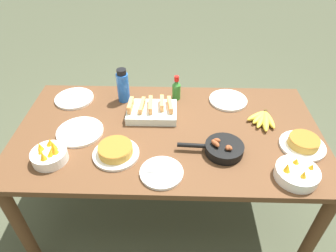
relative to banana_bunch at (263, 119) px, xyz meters
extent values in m
plane|color=#474C38|center=(-0.56, -0.10, -0.80)|extent=(14.00, 14.00, 0.00)
cube|color=brown|center=(-0.56, -0.10, -0.04)|extent=(1.76, 0.93, 0.03)
cylinder|color=brown|center=(-1.38, -0.50, -0.43)|extent=(0.07, 0.07, 0.74)
cylinder|color=brown|center=(0.26, -0.50, -0.43)|extent=(0.07, 0.07, 0.74)
cylinder|color=brown|center=(-1.38, 0.31, -0.43)|extent=(0.07, 0.07, 0.74)
cylinder|color=brown|center=(0.26, 0.31, -0.43)|extent=(0.07, 0.07, 0.74)
ellipsoid|color=gold|center=(-0.03, 0.03, 0.00)|extent=(0.15, 0.12, 0.04)
ellipsoid|color=gold|center=(-0.02, 0.01, 0.00)|extent=(0.13, 0.14, 0.04)
ellipsoid|color=gold|center=(-0.01, -0.01, 0.00)|extent=(0.11, 0.18, 0.03)
ellipsoid|color=gold|center=(0.01, -0.02, 0.00)|extent=(0.08, 0.20, 0.04)
ellipsoid|color=gold|center=(0.04, -0.01, 0.00)|extent=(0.05, 0.17, 0.03)
cylinder|color=#4C3819|center=(0.03, 0.07, 0.00)|extent=(0.02, 0.02, 0.04)
cube|color=silver|center=(-0.67, 0.04, 0.01)|extent=(0.30, 0.21, 0.05)
cube|color=#F29E56|center=(-0.79, 0.04, 0.05)|extent=(0.03, 0.12, 0.05)
cube|color=#F29E56|center=(-0.72, 0.05, 0.05)|extent=(0.03, 0.14, 0.04)
cube|color=#F29E56|center=(-0.67, 0.05, 0.05)|extent=(0.03, 0.14, 0.05)
cube|color=#F29E56|center=(-0.60, 0.07, 0.05)|extent=(0.03, 0.12, 0.05)
cube|color=#F29E56|center=(-0.55, 0.05, 0.05)|extent=(0.04, 0.14, 0.04)
cylinder|color=black|center=(-0.26, -0.27, -0.01)|extent=(0.20, 0.20, 0.01)
cylinder|color=black|center=(-0.26, -0.27, 0.01)|extent=(0.20, 0.20, 0.04)
cylinder|color=black|center=(-0.44, -0.26, 0.02)|extent=(0.15, 0.03, 0.02)
ellipsoid|color=brown|center=(-0.25, -0.31, 0.05)|extent=(0.05, 0.05, 0.03)
ellipsoid|color=brown|center=(-0.25, -0.30, 0.05)|extent=(0.03, 0.04, 0.03)
ellipsoid|color=brown|center=(-0.32, -0.27, 0.05)|extent=(0.04, 0.05, 0.02)
ellipsoid|color=brown|center=(-0.30, -0.25, 0.05)|extent=(0.04, 0.03, 0.03)
ellipsoid|color=brown|center=(-0.31, -0.28, 0.05)|extent=(0.04, 0.05, 0.03)
cylinder|color=white|center=(-0.83, -0.31, -0.01)|extent=(0.24, 0.24, 0.02)
cylinder|color=gold|center=(-0.83, -0.31, 0.02)|extent=(0.18, 0.18, 0.04)
cylinder|color=#9F6624|center=(-0.83, -0.31, 0.04)|extent=(0.18, 0.18, 0.00)
cylinder|color=white|center=(0.17, -0.22, -0.01)|extent=(0.24, 0.24, 0.02)
cylinder|color=gold|center=(0.17, -0.22, 0.02)|extent=(0.16, 0.16, 0.04)
cylinder|color=#9F6624|center=(0.17, -0.22, 0.04)|extent=(0.16, 0.16, 0.00)
cylinder|color=white|center=(-1.07, -0.14, -0.01)|extent=(0.26, 0.26, 0.02)
cylinder|color=silver|center=(-1.06, -0.10, 0.00)|extent=(0.08, 0.09, 0.01)
cube|color=silver|center=(-1.01, -0.16, 0.00)|extent=(0.04, 0.05, 0.00)
cylinder|color=white|center=(-1.19, 0.20, -0.01)|extent=(0.25, 0.25, 0.02)
cylinder|color=silver|center=(-1.21, 0.23, 0.00)|extent=(0.12, 0.04, 0.01)
cube|color=silver|center=(-1.12, 0.20, 0.00)|extent=(0.05, 0.03, 0.00)
cylinder|color=white|center=(-0.59, -0.43, -0.01)|extent=(0.21, 0.21, 0.02)
cylinder|color=silver|center=(-0.61, -0.44, 0.00)|extent=(0.13, 0.02, 0.01)
cube|color=silver|center=(-0.52, -0.42, 0.00)|extent=(0.05, 0.03, 0.00)
cylinder|color=white|center=(-0.18, 0.21, -0.01)|extent=(0.24, 0.24, 0.02)
cylinder|color=silver|center=(-0.15, 0.20, 0.00)|extent=(0.12, 0.03, 0.01)
cube|color=silver|center=(-0.24, 0.19, 0.00)|extent=(0.05, 0.03, 0.00)
cylinder|color=white|center=(-1.16, -0.35, 0.01)|extent=(0.18, 0.18, 0.06)
cone|color=#F4A819|center=(-1.12, -0.36, 0.06)|extent=(0.05, 0.05, 0.05)
cone|color=#F4A819|center=(-1.14, -0.33, 0.06)|extent=(0.06, 0.06, 0.06)
cone|color=#F4A819|center=(-1.17, -0.30, 0.06)|extent=(0.05, 0.04, 0.06)
cone|color=#F4A819|center=(-1.20, -0.34, 0.06)|extent=(0.05, 0.05, 0.05)
cone|color=#F4A819|center=(-1.20, -0.36, 0.06)|extent=(0.03, 0.04, 0.05)
cone|color=#F4A819|center=(-1.16, -0.41, 0.06)|extent=(0.04, 0.04, 0.05)
cone|color=#F4A819|center=(-1.14, -0.38, 0.06)|extent=(0.05, 0.05, 0.05)
cylinder|color=white|center=(0.06, -0.44, 0.01)|extent=(0.21, 0.21, 0.06)
cone|color=#F4A819|center=(0.13, -0.43, 0.05)|extent=(0.03, 0.04, 0.04)
cone|color=#F4A819|center=(0.07, -0.39, 0.05)|extent=(0.04, 0.04, 0.04)
cone|color=#F4A819|center=(0.01, -0.44, 0.06)|extent=(0.04, 0.05, 0.05)
cone|color=#F4A819|center=(0.07, -0.48, 0.05)|extent=(0.04, 0.04, 0.05)
cylinder|color=blue|center=(-0.86, 0.20, 0.08)|extent=(0.08, 0.08, 0.19)
cylinder|color=black|center=(-0.86, 0.20, 0.19)|extent=(0.06, 0.06, 0.03)
cylinder|color=#337F2D|center=(-0.52, 0.23, 0.03)|extent=(0.05, 0.05, 0.10)
cone|color=#337F2D|center=(-0.52, 0.23, 0.10)|extent=(0.05, 0.05, 0.03)
cylinder|color=red|center=(-0.52, 0.23, 0.13)|extent=(0.03, 0.03, 0.03)
camera|label=1|loc=(-0.53, -1.42, 1.10)|focal=32.00mm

